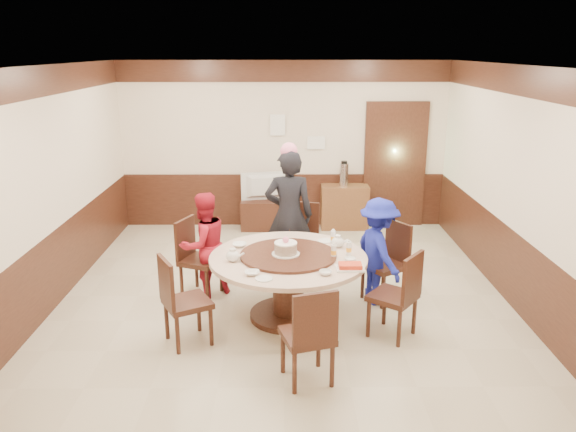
{
  "coord_description": "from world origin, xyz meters",
  "views": [
    {
      "loc": [
        0.0,
        -6.47,
        2.98
      ],
      "look_at": [
        0.05,
        -0.19,
        1.1
      ],
      "focal_mm": 35.0,
      "sensor_mm": 36.0,
      "label": 1
    }
  ],
  "objects_px": {
    "banquet_table": "(288,274)",
    "tv_stand": "(266,214)",
    "person_red": "(204,245)",
    "thermos": "(344,175)",
    "side_cabinet": "(344,207)",
    "person_blue": "(378,251)",
    "television": "(266,187)",
    "birthday_cake": "(286,248)",
    "shrimp_platter": "(350,267)",
    "person_standing": "(289,215)"
  },
  "relations": [
    {
      "from": "banquet_table",
      "to": "tv_stand",
      "type": "xyz_separation_m",
      "value": [
        -0.35,
        3.34,
        -0.28
      ]
    },
    {
      "from": "person_red",
      "to": "thermos",
      "type": "height_order",
      "value": "person_red"
    },
    {
      "from": "tv_stand",
      "to": "side_cabinet",
      "type": "height_order",
      "value": "side_cabinet"
    },
    {
      "from": "person_blue",
      "to": "television",
      "type": "bearing_deg",
      "value": 5.69
    },
    {
      "from": "person_blue",
      "to": "tv_stand",
      "type": "distance_m",
      "value": 3.29
    },
    {
      "from": "tv_stand",
      "to": "television",
      "type": "relative_size",
      "value": 1.03
    },
    {
      "from": "person_blue",
      "to": "birthday_cake",
      "type": "relative_size",
      "value": 4.15
    },
    {
      "from": "shrimp_platter",
      "to": "side_cabinet",
      "type": "bearing_deg",
      "value": 84.82
    },
    {
      "from": "person_standing",
      "to": "television",
      "type": "xyz_separation_m",
      "value": [
        -0.37,
        2.14,
        -0.14
      ]
    },
    {
      "from": "person_standing",
      "to": "shrimp_platter",
      "type": "bearing_deg",
      "value": 112.38
    },
    {
      "from": "person_standing",
      "to": "tv_stand",
      "type": "relative_size",
      "value": 2.05
    },
    {
      "from": "person_standing",
      "to": "side_cabinet",
      "type": "distance_m",
      "value": 2.43
    },
    {
      "from": "television",
      "to": "side_cabinet",
      "type": "xyz_separation_m",
      "value": [
        1.34,
        0.03,
        -0.36
      ]
    },
    {
      "from": "television",
      "to": "tv_stand",
      "type": "bearing_deg",
      "value": 180.0
    },
    {
      "from": "side_cabinet",
      "to": "banquet_table",
      "type": "bearing_deg",
      "value": -106.4
    },
    {
      "from": "television",
      "to": "side_cabinet",
      "type": "relative_size",
      "value": 1.03
    },
    {
      "from": "banquet_table",
      "to": "thermos",
      "type": "xyz_separation_m",
      "value": [
        0.97,
        3.37,
        0.41
      ]
    },
    {
      "from": "banquet_table",
      "to": "birthday_cake",
      "type": "relative_size",
      "value": 5.64
    },
    {
      "from": "person_red",
      "to": "thermos",
      "type": "distance_m",
      "value": 3.4
    },
    {
      "from": "shrimp_platter",
      "to": "television",
      "type": "height_order",
      "value": "television"
    },
    {
      "from": "banquet_table",
      "to": "birthday_cake",
      "type": "bearing_deg",
      "value": -143.64
    },
    {
      "from": "shrimp_platter",
      "to": "side_cabinet",
      "type": "xyz_separation_m",
      "value": [
        0.34,
        3.76,
        -0.4
      ]
    },
    {
      "from": "person_blue",
      "to": "television",
      "type": "relative_size",
      "value": 1.58
    },
    {
      "from": "thermos",
      "to": "tv_stand",
      "type": "bearing_deg",
      "value": -178.7
    },
    {
      "from": "person_standing",
      "to": "birthday_cake",
      "type": "distance_m",
      "value": 1.22
    },
    {
      "from": "side_cabinet",
      "to": "shrimp_platter",
      "type": "bearing_deg",
      "value": -95.18
    },
    {
      "from": "tv_stand",
      "to": "person_standing",
      "type": "bearing_deg",
      "value": -80.21
    },
    {
      "from": "person_red",
      "to": "television",
      "type": "xyz_separation_m",
      "value": [
        0.68,
        2.71,
        0.08
      ]
    },
    {
      "from": "side_cabinet",
      "to": "thermos",
      "type": "xyz_separation_m",
      "value": [
        -0.02,
        0.0,
        0.56
      ]
    },
    {
      "from": "person_standing",
      "to": "tv_stand",
      "type": "height_order",
      "value": "person_standing"
    },
    {
      "from": "person_standing",
      "to": "thermos",
      "type": "distance_m",
      "value": 2.37
    },
    {
      "from": "shrimp_platter",
      "to": "tv_stand",
      "type": "relative_size",
      "value": 0.35
    },
    {
      "from": "tv_stand",
      "to": "thermos",
      "type": "xyz_separation_m",
      "value": [
        1.32,
        0.03,
        0.69
      ]
    },
    {
      "from": "shrimp_platter",
      "to": "person_standing",
      "type": "bearing_deg",
      "value": 111.71
    },
    {
      "from": "tv_stand",
      "to": "thermos",
      "type": "distance_m",
      "value": 1.49
    },
    {
      "from": "person_blue",
      "to": "person_red",
      "type": "bearing_deg",
      "value": 63.75
    },
    {
      "from": "shrimp_platter",
      "to": "tv_stand",
      "type": "bearing_deg",
      "value": 105.03
    },
    {
      "from": "person_red",
      "to": "side_cabinet",
      "type": "relative_size",
      "value": 1.65
    },
    {
      "from": "television",
      "to": "thermos",
      "type": "height_order",
      "value": "thermos"
    },
    {
      "from": "television",
      "to": "banquet_table",
      "type": "bearing_deg",
      "value": 85.27
    },
    {
      "from": "person_red",
      "to": "television",
      "type": "distance_m",
      "value": 2.8
    },
    {
      "from": "person_red",
      "to": "side_cabinet",
      "type": "height_order",
      "value": "person_red"
    },
    {
      "from": "birthday_cake",
      "to": "television",
      "type": "xyz_separation_m",
      "value": [
        -0.32,
        3.36,
        -0.12
      ]
    },
    {
      "from": "banquet_table",
      "to": "person_red",
      "type": "bearing_deg",
      "value": 148.77
    },
    {
      "from": "banquet_table",
      "to": "television",
      "type": "xyz_separation_m",
      "value": [
        -0.35,
        3.34,
        0.2
      ]
    },
    {
      "from": "tv_stand",
      "to": "television",
      "type": "xyz_separation_m",
      "value": [
        0.0,
        0.0,
        0.49
      ]
    },
    {
      "from": "birthday_cake",
      "to": "thermos",
      "type": "xyz_separation_m",
      "value": [
        1.0,
        3.39,
        0.09
      ]
    },
    {
      "from": "birthday_cake",
      "to": "side_cabinet",
      "type": "distance_m",
      "value": 3.57
    },
    {
      "from": "person_standing",
      "to": "birthday_cake",
      "type": "bearing_deg",
      "value": 88.44
    },
    {
      "from": "birthday_cake",
      "to": "television",
      "type": "bearing_deg",
      "value": 95.49
    }
  ]
}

